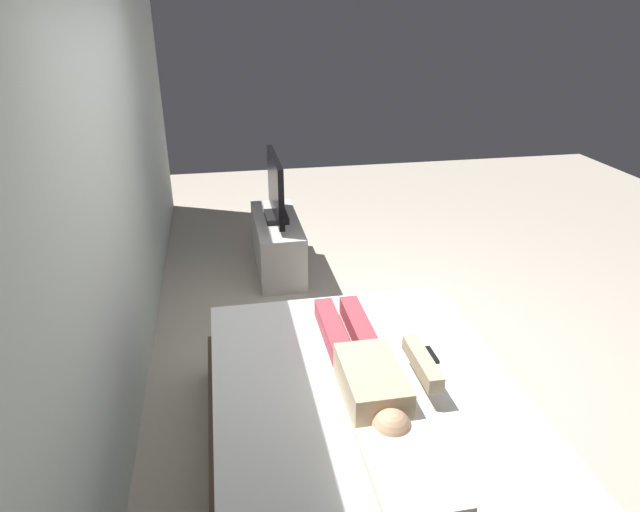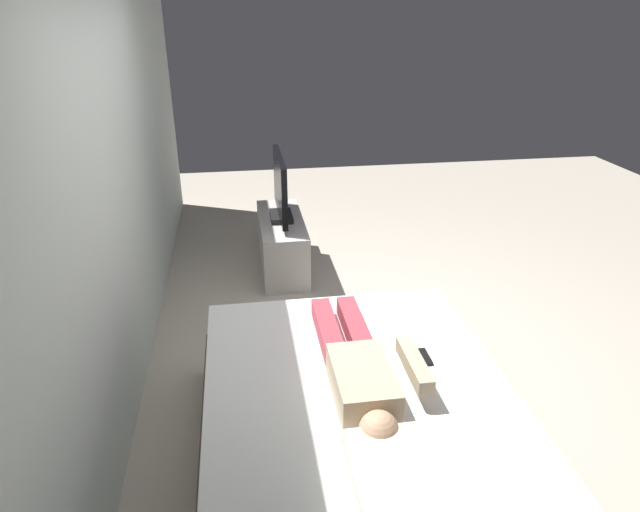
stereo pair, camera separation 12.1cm
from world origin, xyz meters
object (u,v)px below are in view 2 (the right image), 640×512
(bed, at_px, (356,428))
(pillow, at_px, (394,478))
(person, at_px, (359,369))
(tv_stand, at_px, (282,244))
(tv, at_px, (280,189))
(remote, at_px, (425,357))

(bed, relative_size, pillow, 4.12)
(bed, bearing_deg, pillow, 180.00)
(person, bearing_deg, tv_stand, 4.07)
(bed, bearing_deg, person, -23.58)
(person, bearing_deg, tv, 4.07)
(bed, bearing_deg, tv_stand, 3.74)
(bed, xyz_separation_m, remote, (0.18, -0.42, 0.29))
(tv_stand, bearing_deg, pillow, -177.03)
(pillow, relative_size, tv, 0.55)
(tv_stand, relative_size, tv, 1.25)
(person, height_order, tv_stand, person)
(remote, distance_m, tv_stand, 2.46)
(bed, bearing_deg, remote, -66.67)
(person, bearing_deg, pillow, 178.96)
(pillow, distance_m, person, 0.70)
(remote, relative_size, tv_stand, 0.14)
(tv, bearing_deg, remote, -166.17)
(tv_stand, bearing_deg, remote, -166.17)
(bed, distance_m, tv, 2.61)
(person, height_order, remote, person)
(tv, bearing_deg, tv_stand, 26.57)
(pillow, distance_m, tv, 3.23)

